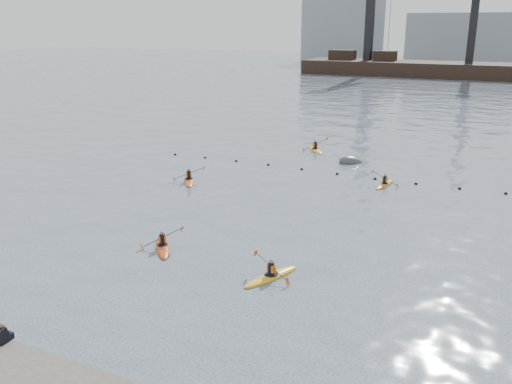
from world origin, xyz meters
TOP-DOWN VIEW (x-y plane):
  - ground at (0.00, 0.00)m, footprint 400.00×400.00m
  - float_line at (-0.50, 22.53)m, footprint 33.24×0.73m
  - barge_pier at (-0.22, 110.00)m, footprint 72.00×19.30m
  - skyline at (2.23, 150.27)m, footprint 141.00×28.00m
  - kayaker_0 at (-5.95, 4.61)m, footprint 2.57×3.02m
  - kayaker_1 at (0.58, 3.83)m, footprint 2.16×3.31m
  - kayaker_2 at (-11.39, 15.86)m, footprint 2.51×3.32m
  - kayaker_3 at (1.99, 21.02)m, footprint 2.09×3.08m
  - kayaker_5 at (-6.32, 29.54)m, footprint 2.72×3.20m
  - mooring_buoy at (-2.05, 26.54)m, footprint 2.62×2.41m

SIDE VIEW (x-z plane):
  - ground at x=0.00m, z-range 0.00..0.00m
  - mooring_buoy at x=-2.05m, z-range -0.75..0.75m
  - float_line at x=-0.50m, z-range -0.09..0.15m
  - kayaker_3 at x=1.99m, z-range -0.49..0.68m
  - kayaker_1 at x=0.58m, z-range -0.51..0.71m
  - kayaker_0 at x=-5.95m, z-range -0.54..0.74m
  - kayaker_5 at x=-6.32m, z-range -0.58..0.79m
  - kayaker_2 at x=-11.39m, z-range -0.54..0.76m
  - barge_pier at x=-0.22m, z-range -12.86..16.64m
  - skyline at x=2.23m, z-range -1.75..20.25m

